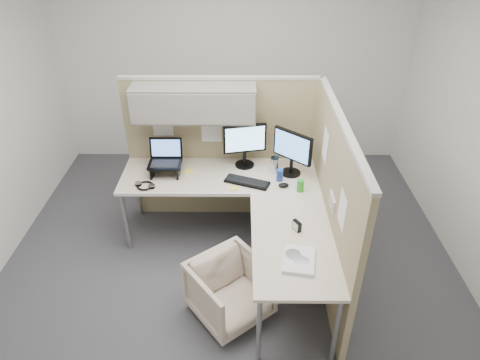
{
  "coord_description": "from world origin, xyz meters",
  "views": [
    {
      "loc": [
        0.12,
        -3.13,
        3.03
      ],
      "look_at": [
        0.1,
        0.25,
        0.85
      ],
      "focal_mm": 32.0,
      "sensor_mm": 36.0,
      "label": 1
    }
  ],
  "objects_px": {
    "desk": "(243,202)",
    "monitor_left": "(245,142)",
    "office_chair": "(230,288)",
    "keyboard": "(247,182)"
  },
  "relations": [
    {
      "from": "monitor_left",
      "to": "keyboard",
      "type": "distance_m",
      "value": 0.43
    },
    {
      "from": "desk",
      "to": "monitor_left",
      "type": "xyz_separation_m",
      "value": [
        0.02,
        0.59,
        0.32
      ]
    },
    {
      "from": "office_chair",
      "to": "keyboard",
      "type": "height_order",
      "value": "keyboard"
    },
    {
      "from": "office_chair",
      "to": "keyboard",
      "type": "distance_m",
      "value": 1.08
    },
    {
      "from": "office_chair",
      "to": "monitor_left",
      "type": "bearing_deg",
      "value": 47.04
    },
    {
      "from": "desk",
      "to": "keyboard",
      "type": "distance_m",
      "value": 0.27
    },
    {
      "from": "desk",
      "to": "keyboard",
      "type": "relative_size",
      "value": 4.57
    },
    {
      "from": "keyboard",
      "to": "office_chair",
      "type": "bearing_deg",
      "value": -77.53
    },
    {
      "from": "monitor_left",
      "to": "keyboard",
      "type": "relative_size",
      "value": 1.07
    },
    {
      "from": "desk",
      "to": "monitor_left",
      "type": "distance_m",
      "value": 0.67
    }
  ]
}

